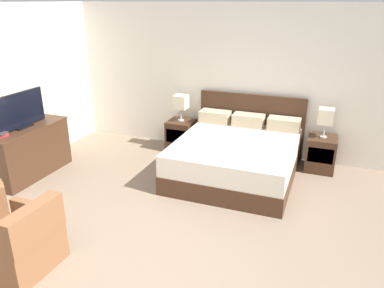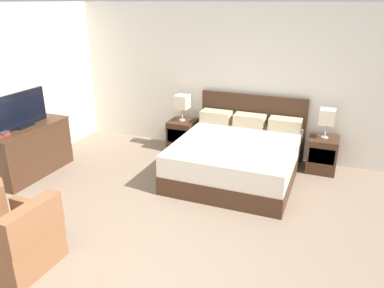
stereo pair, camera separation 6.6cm
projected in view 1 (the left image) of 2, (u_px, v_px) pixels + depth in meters
The scene contains 9 objects.
wall_back at pixel (237, 81), 6.40m from camera, with size 7.22×0.06×2.54m, color silver.
bed at pixel (237, 156), 5.77m from camera, with size 1.82×1.98×1.09m.
nightstand_left at pixel (181, 135), 6.78m from camera, with size 0.45×0.47×0.55m.
nightstand_right at pixel (321, 154), 5.97m from camera, with size 0.45×0.47×0.55m.
table_lamp_left at pixel (181, 102), 6.56m from camera, with size 0.23×0.23×0.46m.
table_lamp_right at pixel (326, 117), 5.75m from camera, with size 0.23×0.23×0.46m.
dresser at pixel (28, 150), 5.75m from camera, with size 0.55×1.35×0.79m.
tv at pixel (19, 111), 5.49m from camera, with size 0.18×0.94×0.53m.
armchair_companion at pixel (20, 244), 3.75m from camera, with size 0.71×0.70×0.76m.
Camera 1 is at (1.56, -2.21, 2.57)m, focal length 35.00 mm.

